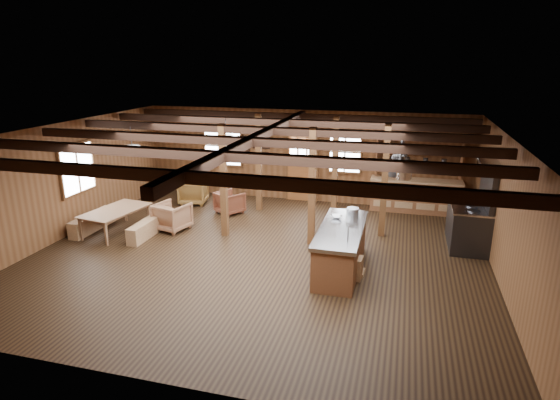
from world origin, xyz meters
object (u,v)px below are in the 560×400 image
Objects in this scene: kitchen_island at (341,248)px; armchair_c at (172,216)px; dining_table at (118,221)px; armchair_b at (230,202)px; commercial_range at (471,218)px; armchair_a at (193,192)px.

kitchen_island is 4.71m from armchair_c.
dining_table is 2.49× the size of armchair_b.
armchair_c is (-0.95, -1.67, 0.04)m from armchair_b.
commercial_range is 7.90m from armchair_a.
armchair_c is (-7.30, -0.87, -0.32)m from commercial_range.
commercial_range is at bearing 158.46° from armchair_a.
dining_table is at bearing -170.47° from commercial_range.
armchair_c is at bearing 90.25° from armchair_a.
kitchen_island is at bearing -87.92° from dining_table.
kitchen_island is 3.58× the size of armchair_b.
kitchen_island is 4.63m from armchair_b.
armchair_a is (0.78, 2.83, 0.06)m from dining_table.
dining_table is 3.12m from armchair_b.
commercial_range is 6.42m from armchair_b.
armchair_b is at bearing 172.86° from commercial_range.
kitchen_island is at bearing 178.46° from armchair_c.
armchair_c is (0.47, -2.26, -0.01)m from armchair_a.
armchair_b is at bearing 141.04° from kitchen_island.
armchair_c reaches higher than dining_table.
dining_table is (-8.54, -1.43, -0.37)m from commercial_range.
armchair_a is at bearing 169.85° from commercial_range.
kitchen_island is at bearing 133.57° from armchair_a.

